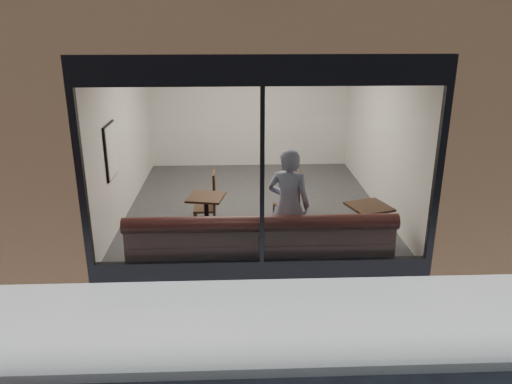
{
  "coord_description": "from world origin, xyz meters",
  "views": [
    {
      "loc": [
        -0.36,
        -4.45,
        3.64
      ],
      "look_at": [
        -0.07,
        2.4,
        1.23
      ],
      "focal_mm": 35.0,
      "sensor_mm": 36.0,
      "label": 1
    }
  ],
  "objects_px": {
    "banquette": "(260,253)",
    "cafe_table_left": "(206,197)",
    "person": "(289,205)",
    "cafe_table_right": "(369,207)",
    "cafe_chair_left": "(205,209)",
    "cafe_chair_right": "(286,206)"
  },
  "relations": [
    {
      "from": "banquette",
      "to": "cafe_table_left",
      "type": "bearing_deg",
      "value": 128.0
    },
    {
      "from": "cafe_table_left",
      "to": "person",
      "type": "bearing_deg",
      "value": -33.9
    },
    {
      "from": "cafe_table_left",
      "to": "cafe_table_right",
      "type": "relative_size",
      "value": 0.96
    },
    {
      "from": "cafe_table_left",
      "to": "cafe_chair_left",
      "type": "bearing_deg",
      "value": 96.19
    },
    {
      "from": "person",
      "to": "cafe_chair_left",
      "type": "xyz_separation_m",
      "value": [
        -1.4,
        1.63,
        -0.66
      ]
    },
    {
      "from": "cafe_table_right",
      "to": "cafe_chair_left",
      "type": "distance_m",
      "value": 3.09
    },
    {
      "from": "banquette",
      "to": "cafe_chair_right",
      "type": "distance_m",
      "value": 2.05
    },
    {
      "from": "person",
      "to": "cafe_table_right",
      "type": "distance_m",
      "value": 1.39
    },
    {
      "from": "cafe_chair_left",
      "to": "cafe_chair_right",
      "type": "relative_size",
      "value": 1.09
    },
    {
      "from": "cafe_table_left",
      "to": "cafe_chair_right",
      "type": "distance_m",
      "value": 1.76
    },
    {
      "from": "cafe_table_left",
      "to": "cafe_chair_right",
      "type": "relative_size",
      "value": 1.57
    },
    {
      "from": "person",
      "to": "banquette",
      "type": "bearing_deg",
      "value": 45.1
    },
    {
      "from": "banquette",
      "to": "cafe_table_right",
      "type": "distance_m",
      "value": 1.94
    },
    {
      "from": "cafe_chair_right",
      "to": "cafe_table_left",
      "type": "bearing_deg",
      "value": 12.76
    },
    {
      "from": "banquette",
      "to": "cafe_chair_left",
      "type": "distance_m",
      "value": 2.1
    },
    {
      "from": "cafe_table_right",
      "to": "cafe_chair_left",
      "type": "xyz_separation_m",
      "value": [
        -2.75,
        1.32,
        -0.5
      ]
    },
    {
      "from": "banquette",
      "to": "cafe_table_left",
      "type": "height_order",
      "value": "cafe_table_left"
    },
    {
      "from": "cafe_chair_left",
      "to": "cafe_chair_right",
      "type": "xyz_separation_m",
      "value": [
        1.54,
        0.1,
        0.0
      ]
    },
    {
      "from": "banquette",
      "to": "cafe_table_right",
      "type": "relative_size",
      "value": 6.54
    },
    {
      "from": "cafe_chair_right",
      "to": "cafe_table_right",
      "type": "bearing_deg",
      "value": 113.14
    },
    {
      "from": "banquette",
      "to": "cafe_table_right",
      "type": "bearing_deg",
      "value": 17.06
    },
    {
      "from": "banquette",
      "to": "person",
      "type": "relative_size",
      "value": 2.21
    }
  ]
}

